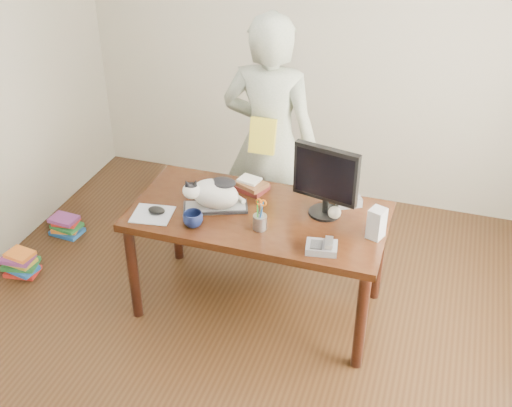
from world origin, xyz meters
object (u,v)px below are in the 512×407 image
object	(u,v)px
phone	(322,247)
baseball	(335,213)
book_pile_b	(66,226)
cat	(213,193)
book_stack	(251,185)
book_pile_a	(21,263)
monitor	(326,178)
desk	(262,226)
keyboard	(215,207)
speaker	(377,223)
mouse	(157,210)
person	(270,143)
coffee_mug	(193,219)
calculator	(346,196)
pen_cup	(260,220)

from	to	relation	value
phone	baseball	size ratio (longest dim) A/B	2.45
book_pile_b	cat	bearing A→B (deg)	-15.24
book_stack	book_pile_a	world-z (taller)	book_stack
baseball	book_pile_a	size ratio (longest dim) A/B	0.30
monitor	book_pile_a	xyz separation A→B (m)	(-2.14, -0.30, -0.93)
desk	keyboard	bearing A→B (deg)	-157.61
keyboard	speaker	world-z (taller)	speaker
cat	mouse	distance (m)	0.37
keyboard	speaker	bearing A→B (deg)	-21.74
keyboard	person	xyz separation A→B (m)	(0.15, 0.67, 0.16)
coffee_mug	person	size ratio (longest dim) A/B	0.07
monitor	calculator	bearing A→B (deg)	77.91
speaker	book_stack	xyz separation A→B (m)	(-0.87, 0.29, -0.06)
speaker	phone	bearing A→B (deg)	-119.17
coffee_mug	book_stack	xyz separation A→B (m)	(0.20, 0.51, -0.01)
mouse	book_pile_b	distance (m)	1.43
book_pile_b	speaker	bearing A→B (deg)	-8.86
mouse	baseball	world-z (taller)	baseball
coffee_mug	phone	xyz separation A→B (m)	(0.80, -0.01, -0.02)
coffee_mug	book_pile_a	xyz separation A→B (m)	(-1.42, 0.06, -0.71)
monitor	speaker	bearing A→B (deg)	-9.19
desk	monitor	distance (m)	0.57
baseball	person	xyz separation A→B (m)	(-0.58, 0.55, 0.13)
mouse	cat	bearing A→B (deg)	18.61
pen_cup	speaker	distance (m)	0.69
monitor	phone	size ratio (longest dim) A/B	2.37
coffee_mug	book_pile_a	size ratio (longest dim) A/B	0.45
calculator	keyboard	bearing A→B (deg)	175.92
keyboard	book_pile_b	distance (m)	1.65
keyboard	pen_cup	size ratio (longest dim) A/B	2.03
baseball	book_stack	world-z (taller)	same
mouse	calculator	distance (m)	1.21
cat	calculator	xyz separation A→B (m)	(0.77, 0.36, -0.09)
pen_cup	book_pile_b	xyz separation A→B (m)	(-1.78, 0.51, -0.74)
mouse	coffee_mug	bearing A→B (deg)	-20.12
book_stack	book_pile_b	size ratio (longest dim) A/B	0.96
book_stack	mouse	bearing A→B (deg)	-114.95
book_pile_a	person	bearing A→B (deg)	27.12
phone	speaker	world-z (taller)	speaker
phone	baseball	bearing A→B (deg)	81.58
pen_cup	book_pile_a	size ratio (longest dim) A/B	0.79
monitor	calculator	xyz separation A→B (m)	(0.10, 0.21, -0.23)
monitor	speaker	size ratio (longest dim) A/B	2.44
keyboard	coffee_mug	bearing A→B (deg)	-126.29
book_stack	pen_cup	bearing A→B (deg)	-44.24
keyboard	coffee_mug	size ratio (longest dim) A/B	3.59
pen_cup	cat	bearing A→B (deg)	160.77
cat	baseball	distance (m)	0.76
baseball	person	bearing A→B (deg)	136.91
book_stack	coffee_mug	bearing A→B (deg)	-90.35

